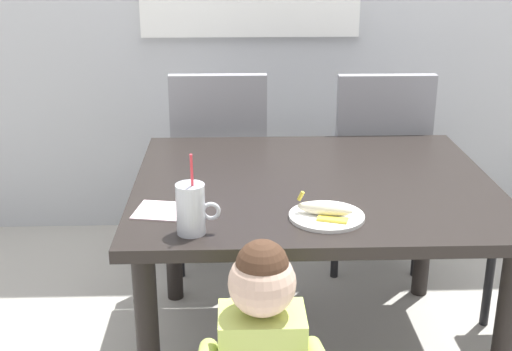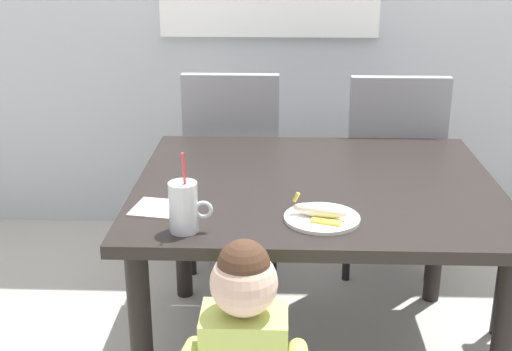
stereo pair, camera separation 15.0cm
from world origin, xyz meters
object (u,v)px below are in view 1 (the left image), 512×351
at_px(dining_chair_left, 220,159).
at_px(milk_cup, 191,212).
at_px(dining_chair_right, 376,160).
at_px(paper_napkin, 160,211).
at_px(snack_plate, 326,216).
at_px(dining_table, 313,205).
at_px(peeled_banana, 326,209).

height_order(dining_chair_left, milk_cup, milk_cup).
bearing_deg(dining_chair_right, paper_napkin, 47.85).
height_order(milk_cup, snack_plate, milk_cup).
bearing_deg(dining_chair_left, dining_chair_right, 177.69).
height_order(milk_cup, paper_napkin, milk_cup).
bearing_deg(dining_table, paper_napkin, -153.39).
xyz_separation_m(dining_chair_right, snack_plate, (-0.38, -1.05, 0.18)).
distance_m(milk_cup, paper_napkin, 0.21).
distance_m(dining_table, dining_chair_left, 0.83).
distance_m(dining_table, milk_cup, 0.60).
xyz_separation_m(dining_table, snack_plate, (-0.00, -0.33, 0.10)).
height_order(milk_cup, peeled_banana, milk_cup).
xyz_separation_m(dining_table, dining_chair_right, (0.38, 0.72, -0.08)).
xyz_separation_m(dining_chair_left, paper_napkin, (-0.17, -1.01, 0.18)).
height_order(dining_chair_left, snack_plate, dining_chair_left).
bearing_deg(dining_table, peeled_banana, -90.82).
height_order(snack_plate, peeled_banana, peeled_banana).
bearing_deg(dining_chair_right, peeled_banana, 70.22).
bearing_deg(dining_chair_left, peeled_banana, 107.36).
height_order(dining_table, paper_napkin, paper_napkin).
height_order(dining_chair_right, paper_napkin, dining_chair_right).
bearing_deg(snack_plate, dining_chair_left, 107.63).
bearing_deg(dining_table, dining_chair_right, 62.59).
relative_size(dining_table, peeled_banana, 7.14).
xyz_separation_m(dining_chair_left, peeled_banana, (0.34, -1.09, 0.20)).
bearing_deg(peeled_banana, milk_cup, -167.60).
relative_size(dining_chair_left, dining_chair_right, 1.00).
bearing_deg(snack_plate, dining_chair_right, 70.34).
relative_size(dining_chair_left, snack_plate, 4.17).
bearing_deg(paper_napkin, peeled_banana, -8.60).
distance_m(dining_table, peeled_banana, 0.35).
relative_size(snack_plate, paper_napkin, 1.53).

